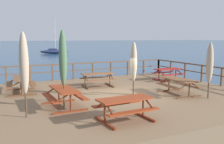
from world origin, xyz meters
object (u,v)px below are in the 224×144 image
picnic_table_front_left (21,82)px  patio_umbrella_short_back (63,59)px  patio_umbrella_tall_back_left (134,62)px  picnic_table_back_right (125,104)px  sailboat_distant (54,51)px  picnic_table_back_left (179,83)px  picnic_table_mid_left (64,93)px  picnic_table_mid_right (168,72)px  patio_umbrella_short_front (210,63)px  patio_umbrella_tall_mid_left (24,64)px  picnic_table_front_right (98,77)px

picnic_table_front_left → patio_umbrella_short_back: bearing=-71.2°
picnic_table_front_left → patio_umbrella_tall_back_left: patio_umbrella_tall_back_left is taller
picnic_table_back_right → sailboat_distant: (8.64, 47.88, -0.71)m
picnic_table_back_left → picnic_table_mid_left: (-5.72, 0.17, 0.00)m
picnic_table_back_left → picnic_table_mid_right: same height
picnic_table_front_left → patio_umbrella_short_front: 9.21m
patio_umbrella_tall_mid_left → picnic_table_back_left: bearing=4.2°
picnic_table_back_right → patio_umbrella_short_front: 5.16m
picnic_table_mid_right → patio_umbrella_short_back: patio_umbrella_short_back is taller
picnic_table_front_left → patio_umbrella_short_back: size_ratio=0.67×
picnic_table_back_left → patio_umbrella_short_back: bearing=178.5°
picnic_table_front_right → patio_umbrella_tall_mid_left: bearing=-137.2°
picnic_table_back_right → patio_umbrella_tall_mid_left: (-2.97, 1.79, 1.34)m
picnic_table_front_left → sailboat_distant: sailboat_distant is taller
picnic_table_front_left → picnic_table_back_right: size_ratio=1.08×
picnic_table_mid_right → patio_umbrella_short_front: bearing=-107.4°
picnic_table_front_left → picnic_table_mid_right: 9.14m
patio_umbrella_short_back → patio_umbrella_tall_mid_left: size_ratio=1.03×
picnic_table_front_right → sailboat_distant: bearing=80.3°
picnic_table_mid_right → picnic_table_mid_left: bearing=-156.5°
picnic_table_back_left → patio_umbrella_tall_back_left: size_ratio=0.80×
picnic_table_back_left → patio_umbrella_tall_back_left: (-2.26, 0.57, 1.08)m
picnic_table_front_left → picnic_table_mid_left: bearing=-70.8°
picnic_table_back_right → patio_umbrella_tall_back_left: bearing=54.6°
patio_umbrella_short_front → patio_umbrella_tall_mid_left: size_ratio=0.86×
picnic_table_back_left → patio_umbrella_short_front: 1.80m
patio_umbrella_tall_mid_left → patio_umbrella_tall_back_left: bearing=12.3°
picnic_table_back_right → patio_umbrella_tall_back_left: size_ratio=0.75×
picnic_table_mid_right → picnic_table_back_left: bearing=-121.1°
picnic_table_mid_left → picnic_table_back_left: bearing=-1.7°
picnic_table_front_left → picnic_table_back_right: 6.66m
picnic_table_back_left → patio_umbrella_short_back: patio_umbrella_short_back is taller
patio_umbrella_tall_back_left → patio_umbrella_short_front: patio_umbrella_tall_back_left is taller
picnic_table_front_left → picnic_table_mid_right: size_ratio=1.19×
picnic_table_back_left → picnic_table_back_right: size_ratio=1.06×
picnic_table_mid_left → picnic_table_back_right: same height
picnic_table_back_right → picnic_table_front_right: bearing=75.9°
picnic_table_mid_left → picnic_table_front_left: bearing=109.2°
picnic_table_front_left → picnic_table_back_right: same height
picnic_table_back_right → sailboat_distant: 48.66m
picnic_table_mid_right → patio_umbrella_short_front: size_ratio=0.68×
patio_umbrella_short_front → sailboat_distant: bearing=85.5°
sailboat_distant → picnic_table_back_left: bearing=-95.4°
picnic_table_mid_left → patio_umbrella_short_back: patio_umbrella_short_back is taller
picnic_table_mid_left → patio_umbrella_short_back: 1.41m
picnic_table_front_right → patio_umbrella_tall_back_left: patio_umbrella_tall_back_left is taller
picnic_table_front_left → picnic_table_mid_left: size_ratio=1.03×
picnic_table_front_left → sailboat_distant: (11.30, 41.77, -0.71)m
patio_umbrella_tall_back_left → patio_umbrella_short_front: bearing=-32.9°
picnic_table_mid_left → sailboat_distant: bearing=77.5°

